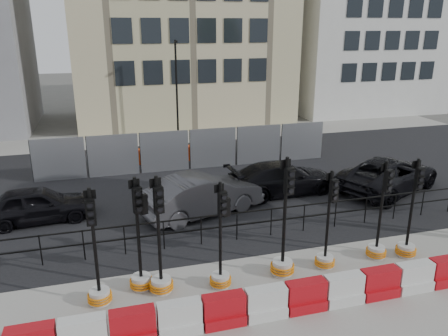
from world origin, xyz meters
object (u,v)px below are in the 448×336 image
object	(u,v)px
traffic_signal_a	(98,281)
car_c	(282,178)
traffic_signal_h	(408,237)
car_a	(37,205)
traffic_signal_d	(221,263)

from	to	relation	value
traffic_signal_a	car_c	world-z (taller)	traffic_signal_a
traffic_signal_h	car_a	size ratio (longest dim) A/B	0.79
car_a	car_c	world-z (taller)	car_c
traffic_signal_d	car_a	size ratio (longest dim) A/B	0.76
traffic_signal_a	traffic_signal_d	distance (m)	3.17
traffic_signal_d	car_a	bearing A→B (deg)	116.84
traffic_signal_a	traffic_signal_h	distance (m)	9.08
traffic_signal_h	car_a	xyz separation A→B (m)	(-11.15, 5.75, 0.01)
traffic_signal_h	traffic_signal_a	bearing A→B (deg)	176.56
traffic_signal_h	traffic_signal_d	bearing A→B (deg)	177.24
traffic_signal_d	traffic_signal_h	size ratio (longest dim) A/B	0.96
traffic_signal_a	car_c	xyz separation A→B (m)	(7.48, 5.91, 0.03)
traffic_signal_a	car_a	world-z (taller)	traffic_signal_a
car_a	car_c	bearing A→B (deg)	-93.00
traffic_signal_a	traffic_signal_h	world-z (taller)	traffic_signal_a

